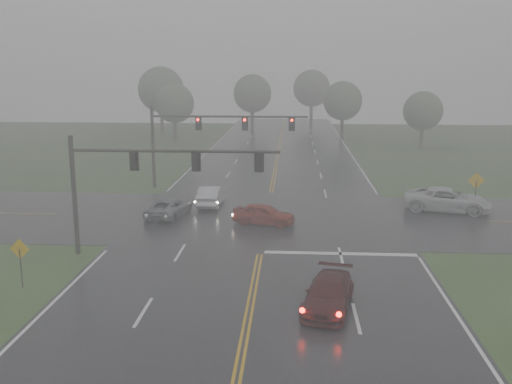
# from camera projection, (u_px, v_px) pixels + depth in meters

# --- Properties ---
(main_road) EXTENTS (18.00, 160.00, 0.02)m
(main_road) POSITION_uv_depth(u_px,v_px,m) (265.00, 226.00, 37.62)
(main_road) COLOR black
(main_road) RESTS_ON ground
(cross_street) EXTENTS (120.00, 14.00, 0.02)m
(cross_street) POSITION_uv_depth(u_px,v_px,m) (266.00, 218.00, 39.57)
(cross_street) COLOR black
(cross_street) RESTS_ON ground
(stop_bar) EXTENTS (8.50, 0.50, 0.01)m
(stop_bar) POSITION_uv_depth(u_px,v_px,m) (340.00, 254.00, 31.87)
(stop_bar) COLOR silver
(stop_bar) RESTS_ON ground
(sedan_maroon) EXTENTS (2.78, 4.91, 1.34)m
(sedan_maroon) POSITION_uv_depth(u_px,v_px,m) (328.00, 309.00, 24.65)
(sedan_maroon) COLOR #390A0A
(sedan_maroon) RESTS_ON ground
(sedan_red) EXTENTS (4.39, 2.63, 1.40)m
(sedan_red) POSITION_uv_depth(u_px,v_px,m) (264.00, 224.00, 37.88)
(sedan_red) COLOR maroon
(sedan_red) RESTS_ON ground
(sedan_silver) EXTENTS (1.69, 4.55, 1.49)m
(sedan_silver) POSITION_uv_depth(u_px,v_px,m) (211.00, 205.00, 43.14)
(sedan_silver) COLOR #B3B5BB
(sedan_silver) RESTS_ON ground
(car_grey) EXTENTS (2.96, 4.98, 1.30)m
(car_grey) POSITION_uv_depth(u_px,v_px,m) (170.00, 216.00, 39.93)
(car_grey) COLOR slate
(car_grey) RESTS_ON ground
(pickup_white) EXTENTS (6.61, 4.19, 1.70)m
(pickup_white) POSITION_uv_depth(u_px,v_px,m) (447.00, 211.00, 41.34)
(pickup_white) COLOR #B9BCBE
(pickup_white) RESTS_ON ground
(signal_gantry_near) EXTENTS (11.44, 0.29, 6.63)m
(signal_gantry_near) POSITION_uv_depth(u_px,v_px,m) (136.00, 173.00, 30.82)
(signal_gantry_near) COLOR black
(signal_gantry_near) RESTS_ON ground
(signal_gantry_far) EXTENTS (13.30, 0.36, 7.01)m
(signal_gantry_far) POSITION_uv_depth(u_px,v_px,m) (201.00, 131.00, 48.26)
(signal_gantry_far) COLOR black
(signal_gantry_far) RESTS_ON ground
(sign_diamond_west) EXTENTS (1.00, 0.21, 2.43)m
(sign_diamond_west) POSITION_uv_depth(u_px,v_px,m) (20.00, 255.00, 26.65)
(sign_diamond_west) COLOR black
(sign_diamond_west) RESTS_ON ground
(sign_diamond_east) EXTENTS (1.21, 0.10, 2.90)m
(sign_diamond_east) POSITION_uv_depth(u_px,v_px,m) (476.00, 185.00, 40.79)
(sign_diamond_east) COLOR black
(sign_diamond_east) RESTS_ON ground
(tree_nw_a) EXTENTS (5.47, 5.47, 8.04)m
(tree_nw_a) POSITION_uv_depth(u_px,v_px,m) (175.00, 104.00, 79.60)
(tree_nw_a) COLOR #2F251E
(tree_nw_a) RESTS_ON ground
(tree_ne_a) EXTENTS (5.66, 5.66, 8.31)m
(tree_ne_a) POSITION_uv_depth(u_px,v_px,m) (343.00, 101.00, 82.60)
(tree_ne_a) COLOR #2F251E
(tree_ne_a) RESTS_ON ground
(tree_n_mid) EXTENTS (6.24, 6.24, 9.17)m
(tree_n_mid) POSITION_uv_depth(u_px,v_px,m) (252.00, 94.00, 93.33)
(tree_n_mid) COLOR #2F251E
(tree_n_mid) RESTS_ON ground
(tree_e_near) EXTENTS (4.97, 4.97, 7.30)m
(tree_e_near) POSITION_uv_depth(u_px,v_px,m) (423.00, 111.00, 72.47)
(tree_e_near) COLOR #2F251E
(tree_e_near) RESTS_ON ground
(tree_nw_b) EXTENTS (7.08, 7.08, 10.41)m
(tree_nw_b) POSITION_uv_depth(u_px,v_px,m) (161.00, 90.00, 88.37)
(tree_nw_b) COLOR #2F251E
(tree_nw_b) RESTS_ON ground
(tree_n_far) EXTENTS (6.73, 6.73, 9.88)m
(tree_n_far) POSITION_uv_depth(u_px,v_px,m) (312.00, 88.00, 103.57)
(tree_n_far) COLOR #2F251E
(tree_n_far) RESTS_ON ground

